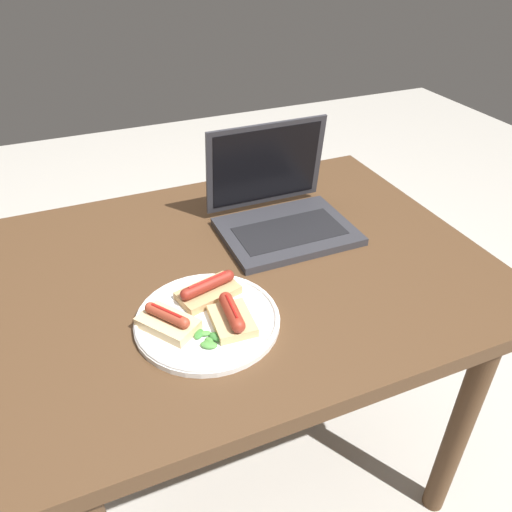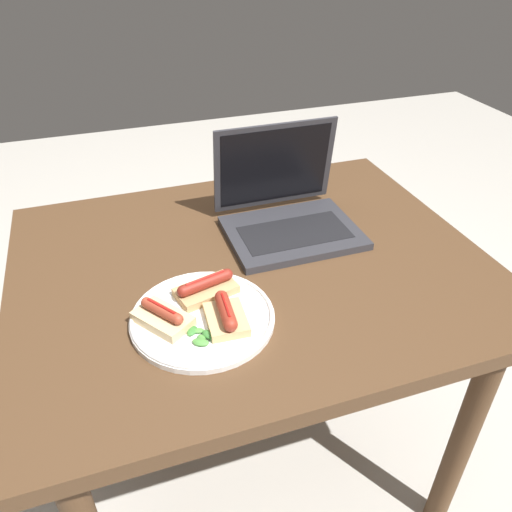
% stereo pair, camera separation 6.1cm
% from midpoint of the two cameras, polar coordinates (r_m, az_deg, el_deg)
% --- Properties ---
extents(ground_plane, '(6.00, 6.00, 0.00)m').
position_cam_midpoint_polar(ground_plane, '(1.66, 0.76, -22.23)').
color(ground_plane, '#B7B2A8').
extents(desk, '(1.03, 0.83, 0.75)m').
position_cam_midpoint_polar(desk, '(1.17, 1.00, -4.71)').
color(desk, '#4C331E').
rests_on(desk, ground_plane).
extents(laptop, '(0.31, 0.26, 0.24)m').
position_cam_midpoint_polar(laptop, '(1.21, 5.04, 4.91)').
color(laptop, '#2D2D33').
rests_on(laptop, desk).
extents(plate, '(0.27, 0.27, 0.02)m').
position_cam_midpoint_polar(plate, '(0.95, -4.29, -7.00)').
color(plate, white).
rests_on(plate, desk).
extents(sausage_toast_left, '(0.08, 0.10, 0.05)m').
position_cam_midpoint_polar(sausage_toast_left, '(0.92, -1.53, -6.87)').
color(sausage_toast_left, tan).
rests_on(sausage_toast_left, plate).
extents(sausage_toast_middle, '(0.13, 0.10, 0.04)m').
position_cam_midpoint_polar(sausage_toast_middle, '(0.99, -3.99, -3.64)').
color(sausage_toast_middle, tan).
rests_on(sausage_toast_middle, plate).
extents(sausage_toast_right, '(0.12, 0.13, 0.04)m').
position_cam_midpoint_polar(sausage_toast_right, '(0.93, -8.78, -6.90)').
color(sausage_toast_right, '#D6B784').
rests_on(sausage_toast_right, plate).
extents(salad_pile, '(0.06, 0.07, 0.01)m').
position_cam_midpoint_polar(salad_pile, '(0.90, -4.28, -9.18)').
color(salad_pile, '#387A33').
rests_on(salad_pile, plate).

